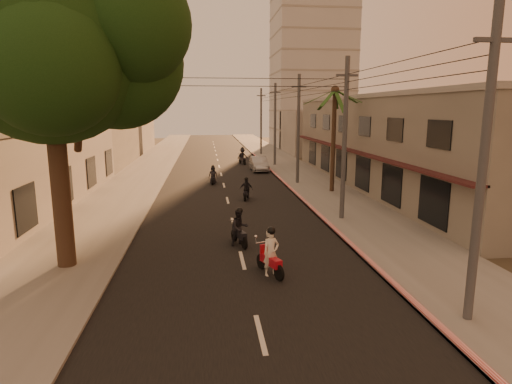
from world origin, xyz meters
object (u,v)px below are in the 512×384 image
(scooter_red, at_px, (271,254))
(parked_car, at_px, (259,164))
(scooter_mid_b, at_px, (246,189))
(broadleaf_tree, at_px, (60,46))
(scooter_mid_a, at_px, (240,228))
(palm_tree, at_px, (335,96))
(scooter_far_a, at_px, (213,176))
(scooter_far_b, at_px, (242,156))

(scooter_red, height_order, parked_car, scooter_red)
(scooter_mid_b, xyz_separation_m, parked_car, (2.63, 14.02, -0.01))
(broadleaf_tree, height_order, scooter_mid_a, broadleaf_tree)
(palm_tree, distance_m, scooter_far_a, 11.91)
(broadleaf_tree, xyz_separation_m, scooter_mid_a, (6.66, 1.87, -7.64))
(parked_car, bearing_deg, scooter_mid_a, -99.92)
(scooter_mid_b, relative_size, scooter_far_a, 0.99)
(scooter_far_b, distance_m, parked_car, 5.53)
(broadleaf_tree, height_order, scooter_mid_b, broadleaf_tree)
(scooter_red, xyz_separation_m, scooter_mid_a, (-0.89, 3.73, -0.03))
(scooter_mid_a, height_order, scooter_mid_b, scooter_mid_a)
(scooter_far_a, xyz_separation_m, parked_car, (4.80, 7.38, 0.00))
(scooter_far_a, xyz_separation_m, scooter_far_b, (3.57, 12.76, 0.19))
(broadleaf_tree, distance_m, scooter_red, 10.89)
(scooter_far_b, bearing_deg, scooter_mid_a, -111.07)
(scooter_far_a, bearing_deg, broadleaf_tree, -100.68)
(palm_tree, relative_size, parked_car, 1.84)
(broadleaf_tree, height_order, scooter_far_a, broadleaf_tree)
(parked_car, bearing_deg, palm_tree, -72.14)
(scooter_mid_a, bearing_deg, scooter_mid_b, 65.69)
(broadleaf_tree, xyz_separation_m, scooter_red, (7.55, -1.87, -7.62))
(scooter_far_a, bearing_deg, scooter_mid_b, -65.36)
(broadleaf_tree, relative_size, scooter_far_b, 6.06)
(broadleaf_tree, relative_size, scooter_mid_a, 6.64)
(palm_tree, xyz_separation_m, scooter_red, (-7.06, -15.72, -6.29))
(scooter_red, relative_size, scooter_mid_a, 1.06)
(scooter_mid_b, height_order, scooter_far_b, scooter_far_b)
(broadleaf_tree, relative_size, scooter_far_a, 7.34)
(palm_tree, bearing_deg, scooter_far_b, 106.86)
(scooter_mid_a, xyz_separation_m, scooter_far_a, (-0.92, 16.69, -0.10))
(scooter_mid_b, height_order, parked_car, scooter_mid_b)
(broadleaf_tree, bearing_deg, scooter_mid_a, 15.65)
(scooter_mid_b, relative_size, scooter_far_b, 0.82)
(palm_tree, xyz_separation_m, scooter_far_a, (-8.86, 4.70, -6.42))
(scooter_mid_b, relative_size, parked_car, 0.37)
(scooter_red, xyz_separation_m, scooter_far_a, (-1.80, 20.42, -0.13))
(scooter_red, height_order, scooter_mid_a, scooter_red)
(broadleaf_tree, distance_m, scooter_far_b, 33.54)
(palm_tree, bearing_deg, scooter_red, -114.19)
(broadleaf_tree, distance_m, scooter_mid_b, 16.26)
(broadleaf_tree, height_order, scooter_red, broadleaf_tree)
(scooter_mid_a, bearing_deg, scooter_far_a, 75.96)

